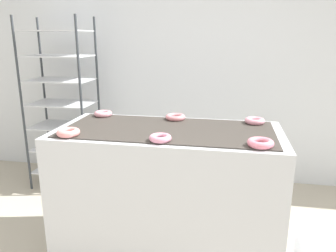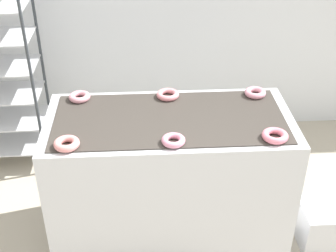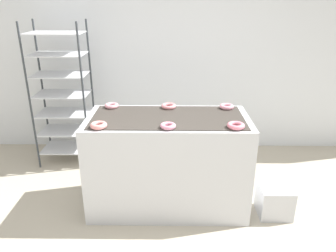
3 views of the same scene
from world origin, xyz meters
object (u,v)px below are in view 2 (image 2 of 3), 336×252
Objects in this scene: glaze_bin at (322,225)px; donut_near_right at (275,136)px; donut_far_right at (255,93)px; donut_near_left at (67,144)px; fryer_machine at (169,179)px; donut_far_center at (168,95)px; donut_far_left at (80,97)px; donut_near_center at (173,140)px.

donut_near_right is (-0.47, -0.11, 0.85)m from glaze_bin.
donut_near_left is at bearing -155.75° from donut_far_right.
fryer_machine is 10.16× the size of donut_near_right.
donut_near_right is 0.81m from donut_far_center.
glaze_bin is at bearing 13.13° from donut_near_right.
fryer_machine is at bearing -25.22° from donut_far_left.
donut_far_right is (0.60, 0.55, 0.00)m from donut_near_center.
donut_far_right is at bearing 42.30° from donut_near_center.
donut_near_right is (0.60, 0.01, 0.00)m from donut_near_center.
donut_near_center is at bearing -179.09° from donut_near_right.
fryer_machine is at bearing 171.42° from glaze_bin.
donut_near_left is at bearing -179.54° from donut_near_right.
donut_far_right reaches higher than donut_near_center.
donut_far_left reaches higher than fryer_machine.
fryer_machine is 0.84m from donut_far_right.
donut_far_right is at bearing 24.25° from donut_near_left.
donut_far_left is (0.02, 0.56, -0.00)m from donut_near_left.
glaze_bin is 1.89m from donut_near_left.
donut_near_center is 0.91× the size of donut_far_center.
donut_near_right is at bearing -24.72° from donut_far_left.
donut_near_center is (0.00, -0.28, 0.51)m from fryer_machine.
glaze_bin is 2.05× the size of donut_near_right.
fryer_machine is 10.84× the size of donut_far_right.
donut_near_center is 0.96× the size of donut_far_right.
donut_far_left is (-0.60, 0.56, 0.00)m from donut_near_center.
glaze_bin is (1.08, -0.16, -0.34)m from fryer_machine.
donut_near_center is 0.81m from donut_far_right.
donut_near_center is 0.97× the size of donut_far_left.
donut_far_left is 0.99× the size of donut_far_right.
donut_near_center is at bearing -88.99° from fryer_machine.
donut_near_left is at bearing -155.13° from fryer_machine.
donut_near_left reaches higher than donut_near_center.
glaze_bin is 2.07× the size of donut_far_center.
donut_far_center is (-0.60, 0.55, -0.00)m from donut_near_right.
donut_near_left reaches higher than donut_near_right.
donut_far_right is (0.00, 0.54, -0.00)m from donut_near_right.
donut_far_left is at bearing 179.36° from donut_far_right.
donut_near_left is 1.33m from donut_far_right.
donut_far_left is at bearing 154.78° from fryer_machine.
donut_far_right is (0.61, 0.27, 0.51)m from fryer_machine.
glaze_bin is 1.06m from donut_far_right.
fryer_machine is 0.83m from donut_far_left.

